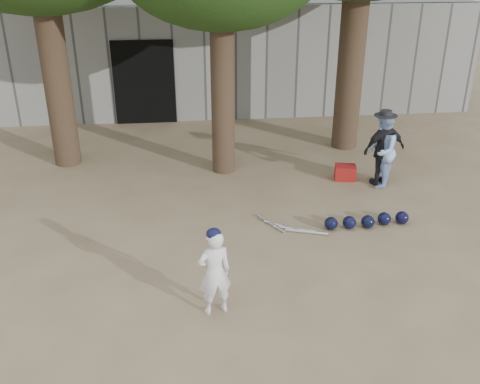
{
  "coord_description": "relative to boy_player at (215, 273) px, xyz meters",
  "views": [
    {
      "loc": [
        -0.21,
        -6.42,
        4.41
      ],
      "look_at": [
        0.6,
        1.0,
        0.95
      ],
      "focal_mm": 40.0,
      "sensor_mm": 36.0,
      "label": 1
    }
  ],
  "objects": [
    {
      "name": "boy_player",
      "position": [
        0.0,
        0.0,
        0.0
      ],
      "size": [
        0.5,
        0.39,
        1.21
      ],
      "primitive_type": "imported",
      "rotation": [
        0.0,
        0.0,
        3.39
      ],
      "color": "white",
      "rests_on": "ground"
    },
    {
      "name": "spectator_blue",
      "position": [
        3.54,
        3.73,
        0.14
      ],
      "size": [
        0.82,
        0.9,
        1.48
      ],
      "primitive_type": "imported",
      "rotation": [
        0.0,
        0.0,
        4.26
      ],
      "color": "#9BBCF0",
      "rests_on": "ground"
    },
    {
      "name": "back_building",
      "position": [
        -0.09,
        10.99,
        0.9
      ],
      "size": [
        16.0,
        5.24,
        3.0
      ],
      "color": "gray",
      "rests_on": "ground"
    },
    {
      "name": "ground",
      "position": [
        -0.09,
        0.66,
        -0.6
      ],
      "size": [
        70.0,
        70.0,
        0.0
      ],
      "primitive_type": "plane",
      "color": "#937C5E",
      "rests_on": "ground"
    },
    {
      "name": "red_bag",
      "position": [
        2.96,
        4.09,
        -0.45
      ],
      "size": [
        0.48,
        0.4,
        0.3
      ],
      "primitive_type": "cube",
      "rotation": [
        0.0,
        0.0,
        -0.21
      ],
      "color": "#A3151B",
      "rests_on": "ground"
    },
    {
      "name": "bat_pile",
      "position": [
        1.4,
        2.11,
        -0.58
      ],
      "size": [
        1.08,
        0.83,
        0.06
      ],
      "color": "silver",
      "rests_on": "ground"
    },
    {
      "name": "spectator_dark",
      "position": [
        3.6,
        3.77,
        0.14
      ],
      "size": [
        0.93,
        0.53,
        1.49
      ],
      "primitive_type": "imported",
      "rotation": [
        0.0,
        0.0,
        3.34
      ],
      "color": "black",
      "rests_on": "ground"
    },
    {
      "name": "helmet_row",
      "position": [
        2.74,
        2.05,
        -0.49
      ],
      "size": [
        1.51,
        0.31,
        0.23
      ],
      "color": "black",
      "rests_on": "ground"
    }
  ]
}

